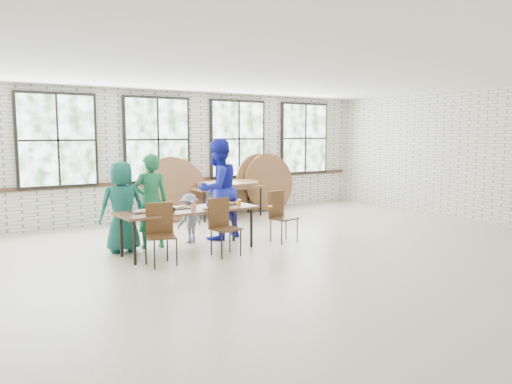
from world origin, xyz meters
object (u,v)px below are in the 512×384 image
chair_near_left (160,228)px  chair_near_right (222,222)px  storage_table (228,189)px  dining_table (189,212)px

chair_near_left → chair_near_right: 1.10m
chair_near_left → storage_table: 4.41m
dining_table → storage_table: size_ratio=1.34×
chair_near_left → storage_table: size_ratio=0.53×
dining_table → chair_near_right: bearing=-54.0°
chair_near_left → storage_table: chair_near_left is taller
dining_table → chair_near_left: size_ratio=2.53×
chair_near_left → chair_near_right: size_ratio=1.00×
storage_table → chair_near_left: bearing=-134.7°
storage_table → dining_table: bearing=-131.7°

